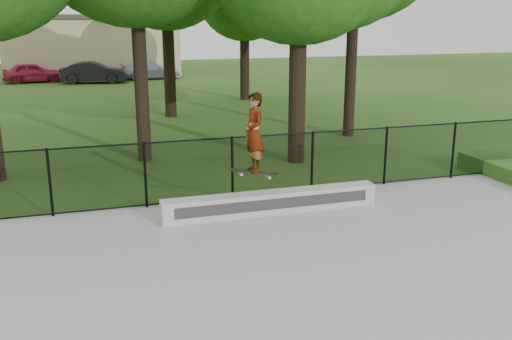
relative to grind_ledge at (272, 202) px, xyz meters
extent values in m
plane|color=#244A14|center=(-0.56, -4.70, -0.30)|extent=(100.00, 100.00, 0.00)
cube|color=#9D9D98|center=(-0.56, -4.70, -0.27)|extent=(14.00, 12.00, 0.06)
cube|color=#B4B4AF|center=(0.00, 0.00, 0.00)|extent=(4.81, 0.40, 0.48)
imported|color=#A11D36|center=(-6.55, 28.81, 0.33)|extent=(3.85, 1.93, 1.27)
imported|color=black|center=(-2.78, 27.31, 0.38)|extent=(3.91, 1.99, 1.36)
imported|color=#A4ACBA|center=(1.02, 28.67, 0.28)|extent=(3.79, 1.88, 1.17)
cube|color=black|center=(-0.49, -0.27, 0.79)|extent=(0.83, 0.23, 0.18)
imported|color=#B4BCED|center=(-0.49, -0.27, 1.62)|extent=(0.45, 0.63, 1.63)
cylinder|color=black|center=(-4.56, 1.20, 0.51)|extent=(0.06, 0.06, 1.50)
cylinder|color=black|center=(-2.56, 1.20, 0.51)|extent=(0.06, 0.06, 1.50)
cylinder|color=black|center=(-0.56, 1.20, 0.51)|extent=(0.06, 0.06, 1.50)
cylinder|color=black|center=(1.44, 1.20, 0.51)|extent=(0.06, 0.06, 1.50)
cylinder|color=black|center=(3.44, 1.20, 0.51)|extent=(0.06, 0.06, 1.50)
cylinder|color=black|center=(5.44, 1.20, 0.51)|extent=(0.06, 0.06, 1.50)
cylinder|color=black|center=(-0.56, 1.20, 1.23)|extent=(16.00, 0.04, 0.04)
cylinder|color=black|center=(-0.56, 1.20, -0.19)|extent=(16.00, 0.04, 0.04)
cube|color=black|center=(-0.56, 1.20, 0.51)|extent=(16.00, 0.01, 1.50)
cylinder|color=black|center=(-2.06, 5.80, 2.34)|extent=(0.44, 0.44, 5.29)
cylinder|color=black|center=(2.24, 4.30, 2.02)|extent=(0.44, 0.44, 4.65)
cylinder|color=black|center=(5.44, 7.30, 2.41)|extent=(0.44, 0.44, 5.42)
cylinder|color=black|center=(-0.06, 13.30, 2.16)|extent=(0.44, 0.44, 4.93)
cylinder|color=black|center=(4.44, 17.30, 1.72)|extent=(0.44, 0.44, 4.03)
cube|color=tan|center=(-2.56, 33.30, 1.70)|extent=(12.00, 6.00, 4.00)
cube|color=#3F3833|center=(-2.56, 33.30, 3.85)|extent=(12.40, 6.40, 0.30)
camera|label=1|loc=(-3.84, -11.14, 3.93)|focal=40.00mm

